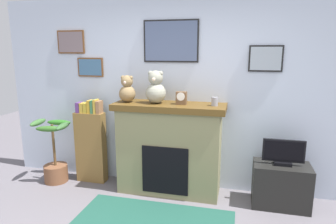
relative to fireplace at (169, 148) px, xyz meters
The scene contains 10 objects.
back_wall 0.76m from the fireplace, 77.68° to the left, with size 5.20×0.15×2.60m.
fireplace is the anchor object (origin of this frame).
bookshelf 1.18m from the fireplace, behind, with size 0.43×0.16×1.22m.
potted_plant 1.72m from the fireplace, behind, with size 0.51×0.49×0.92m.
tv_stand 1.46m from the fireplace, ahead, with size 0.67×0.40×0.54m, color black.
television 1.43m from the fireplace, ahead, with size 0.49×0.14×0.31m.
candle_jar 0.88m from the fireplace, ahead, with size 0.08×0.08×0.11m, color gray.
mantel_clock 0.70m from the fireplace, ahead, with size 0.13×0.10×0.16m.
teddy_bear_grey 0.95m from the fireplace, behind, with size 0.22×0.22×0.36m.
teddy_bear_cream 0.81m from the fireplace, behind, with size 0.26×0.26×0.42m.
Camera 1 is at (0.81, -1.96, 1.90)m, focal length 31.56 mm.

